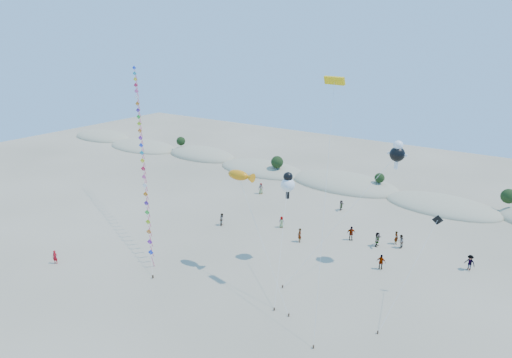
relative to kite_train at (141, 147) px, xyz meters
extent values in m
plane|color=gray|center=(16.00, -16.24, -10.36)|extent=(160.00, 160.00, 0.00)
ellipsoid|color=tan|center=(-48.00, 29.36, -10.36)|extent=(17.00, 9.35, 3.20)
ellipsoid|color=#1B3D16|center=(-48.00, 29.36, -9.48)|extent=(13.60, 6.12, 0.68)
ellipsoid|color=tan|center=(-32.00, 27.96, -10.36)|extent=(18.00, 9.90, 2.80)
ellipsoid|color=#1B3D16|center=(-32.00, 27.96, -9.59)|extent=(14.40, 6.48, 0.72)
ellipsoid|color=tan|center=(-16.00, 29.76, -10.36)|extent=(16.00, 8.80, 3.60)
ellipsoid|color=#1B3D16|center=(-16.00, 29.76, -9.37)|extent=(12.80, 5.76, 0.64)
ellipsoid|color=tan|center=(0.00, 28.36, -10.36)|extent=(17.60, 9.68, 3.00)
ellipsoid|color=#1B3D16|center=(0.00, 28.36, -9.53)|extent=(14.08, 6.34, 0.70)
ellipsoid|color=tan|center=(16.00, 29.06, -10.36)|extent=(19.00, 10.45, 3.40)
ellipsoid|color=#1B3D16|center=(16.00, 29.06, -9.42)|extent=(15.20, 6.84, 0.76)
ellipsoid|color=tan|center=(32.00, 27.66, -10.36)|extent=(16.40, 9.02, 2.80)
ellipsoid|color=#1B3D16|center=(32.00, 27.66, -9.59)|extent=(13.12, 5.90, 0.66)
sphere|color=black|center=(-22.00, 29.96, -8.00)|extent=(1.90, 1.90, 1.90)
sphere|color=black|center=(4.00, 27.16, -7.88)|extent=(2.20, 2.20, 2.20)
sphere|color=black|center=(22.00, 29.16, -8.12)|extent=(1.60, 1.60, 1.60)
sphere|color=black|center=(40.00, 30.56, -7.92)|extent=(2.10, 2.10, 2.10)
cube|color=#3F2D1E|center=(11.35, -9.74, -10.18)|extent=(0.12, 0.12, 0.35)
cylinder|color=silver|center=(0.83, -0.73, -0.67)|extent=(21.06, 18.05, 19.39)
cube|color=blue|center=(9.48, -8.15, -8.64)|extent=(1.21, 0.47, 1.27)
cube|color=pink|center=(9.66, -8.10, -9.74)|extent=(0.19, 0.45, 1.55)
cube|color=purple|center=(8.68, -7.46, -7.90)|extent=(1.21, 0.47, 1.27)
cube|color=pink|center=(8.86, -7.41, -9.00)|extent=(0.19, 0.45, 1.55)
cube|color=orange|center=(7.89, -6.78, -7.17)|extent=(1.21, 0.47, 1.27)
cube|color=pink|center=(8.07, -6.73, -8.27)|extent=(0.19, 0.45, 1.55)
cube|color=#B5D919|center=(7.09, -6.09, -6.43)|extent=(1.21, 0.47, 1.27)
cube|color=pink|center=(7.27, -6.04, -7.53)|extent=(0.19, 0.45, 1.55)
cube|color=green|center=(6.29, -5.41, -5.70)|extent=(1.21, 0.47, 1.27)
cube|color=pink|center=(6.47, -5.36, -6.80)|extent=(0.19, 0.45, 1.55)
cube|color=#572492|center=(5.49, -4.72, -4.96)|extent=(1.21, 0.47, 1.27)
cube|color=pink|center=(5.67, -4.67, -6.06)|extent=(0.19, 0.45, 1.55)
cube|color=orange|center=(4.69, -4.04, -4.22)|extent=(1.21, 0.47, 1.27)
cube|color=pink|center=(4.87, -3.99, -5.32)|extent=(0.19, 0.45, 1.55)
cube|color=white|center=(3.89, -3.36, -3.49)|extent=(1.21, 0.47, 1.27)
cube|color=pink|center=(4.07, -3.31, -4.59)|extent=(0.19, 0.45, 1.55)
cube|color=#FC4F96|center=(3.09, -2.67, -2.75)|extent=(1.21, 0.47, 1.27)
cube|color=pink|center=(3.27, -2.62, -3.85)|extent=(0.19, 0.45, 1.55)
cube|color=red|center=(2.30, -1.99, -2.02)|extent=(1.21, 0.47, 1.27)
cube|color=pink|center=(2.48, -1.94, -3.12)|extent=(0.19, 0.45, 1.55)
cube|color=yellow|center=(1.50, -1.30, -1.28)|extent=(1.21, 0.47, 1.27)
cube|color=pink|center=(1.68, -1.25, -2.38)|extent=(0.19, 0.45, 1.55)
cube|color=#189CB5|center=(0.70, -0.62, -0.55)|extent=(1.21, 0.47, 1.27)
cube|color=pink|center=(0.88, -0.57, -1.65)|extent=(0.19, 0.45, 1.55)
cube|color=blue|center=(-0.10, 0.06, 0.19)|extent=(1.21, 0.47, 1.27)
cube|color=pink|center=(0.08, 0.11, -0.91)|extent=(0.19, 0.45, 1.55)
cube|color=purple|center=(-0.90, 0.75, 0.92)|extent=(1.21, 0.47, 1.27)
cube|color=pink|center=(-0.72, 0.80, -0.18)|extent=(0.19, 0.45, 1.55)
cube|color=orange|center=(-1.70, 1.43, 1.66)|extent=(1.21, 0.47, 1.27)
cube|color=pink|center=(-1.52, 1.48, 0.56)|extent=(0.19, 0.45, 1.55)
cube|color=#B5D919|center=(-2.50, 2.12, 2.39)|extent=(1.21, 0.47, 1.27)
cube|color=pink|center=(-2.32, 2.17, 1.29)|extent=(0.19, 0.45, 1.55)
cube|color=green|center=(-3.30, 2.80, 3.13)|extent=(1.21, 0.47, 1.27)
cube|color=pink|center=(-3.12, 2.85, 2.03)|extent=(0.19, 0.45, 1.55)
cube|color=#572492|center=(-4.09, 3.49, 3.87)|extent=(1.21, 0.47, 1.27)
cube|color=pink|center=(-3.91, 3.54, 2.77)|extent=(0.19, 0.45, 1.55)
cube|color=orange|center=(-4.89, 4.17, 4.60)|extent=(1.21, 0.47, 1.27)
cube|color=pink|center=(-4.71, 4.22, 3.50)|extent=(0.19, 0.45, 1.55)
cube|color=white|center=(-5.69, 4.85, 5.34)|extent=(1.21, 0.47, 1.27)
cube|color=pink|center=(-5.51, 4.90, 4.24)|extent=(0.19, 0.45, 1.55)
cube|color=#FC4F96|center=(-6.49, 5.54, 6.07)|extent=(1.21, 0.47, 1.27)
cube|color=pink|center=(-6.31, 5.59, 4.97)|extent=(0.19, 0.45, 1.55)
cube|color=red|center=(-7.29, 6.22, 6.81)|extent=(1.21, 0.47, 1.27)
cube|color=pink|center=(-7.11, 6.27, 5.71)|extent=(0.19, 0.45, 1.55)
cube|color=yellow|center=(-8.09, 6.91, 7.54)|extent=(1.21, 0.47, 1.27)
cube|color=pink|center=(-7.91, 6.96, 6.44)|extent=(0.19, 0.45, 1.55)
cube|color=#189CB5|center=(-8.89, 7.59, 8.28)|extent=(1.21, 0.47, 1.27)
cube|color=pink|center=(-8.71, 7.64, 7.18)|extent=(0.19, 0.45, 1.55)
cube|color=blue|center=(-9.68, 8.28, 9.01)|extent=(1.21, 0.47, 1.27)
cube|color=pink|center=(-9.50, 8.33, 7.91)|extent=(0.19, 0.45, 1.55)
cube|color=#3F2D1E|center=(26.19, -7.48, -10.21)|extent=(0.10, 0.10, 0.30)
cylinder|color=silver|center=(21.69, -5.02, -5.19)|extent=(9.03, 4.95, 10.36)
ellipsoid|color=orange|center=(17.18, -2.57, -0.01)|extent=(2.40, 1.05, 1.05)
cone|color=orange|center=(18.53, -2.57, -0.01)|extent=(0.96, 0.96, 0.96)
cube|color=#3F2D1E|center=(24.66, -7.47, -10.21)|extent=(0.10, 0.10, 0.30)
cylinder|color=silver|center=(22.67, -2.95, -5.98)|extent=(4.01, 9.07, 8.78)
sphere|color=white|center=(20.68, 1.57, -1.59)|extent=(1.51, 1.51, 1.51)
sphere|color=black|center=(20.68, 1.57, -0.69)|extent=(1.01, 1.01, 1.01)
cube|color=black|center=(20.68, 1.57, -2.75)|extent=(0.35, 0.18, 0.80)
cube|color=#3F2D1E|center=(23.41, -3.83, -10.21)|extent=(0.10, 0.10, 0.30)
cylinder|color=silver|center=(26.85, 1.59, -4.18)|extent=(6.91, 10.88, 12.38)
sphere|color=black|center=(30.29, 7.02, 2.00)|extent=(1.55, 1.55, 1.55)
sphere|color=white|center=(30.29, 7.02, 2.93)|extent=(1.01, 1.01, 1.01)
cube|color=white|center=(30.29, 7.02, 0.82)|extent=(0.35, 0.18, 0.80)
cube|color=white|center=(29.59, 7.02, 2.00)|extent=(0.60, 0.15, 0.25)
cube|color=white|center=(30.99, 7.02, 2.00)|extent=(0.60, 0.15, 0.25)
cube|color=#3F2D1E|center=(29.88, -9.98, -10.21)|extent=(0.10, 0.10, 0.30)
cylinder|color=silver|center=(28.14, -5.43, -0.30)|extent=(3.50, 9.13, 20.13)
cube|color=#EEB70C|center=(26.41, -0.88, 9.76)|extent=(2.09, 0.85, 0.73)
cube|color=black|center=(26.41, -0.86, 9.76)|extent=(2.02, 0.53, 0.19)
cube|color=#3F2D1E|center=(33.57, -5.38, -10.21)|extent=(0.10, 0.10, 0.30)
cylinder|color=silver|center=(34.56, -0.98, -6.52)|extent=(1.99, 8.82, 7.69)
cube|color=black|center=(35.54, 3.42, -2.69)|extent=(0.98, 0.29, 1.00)
imported|color=#B30E18|center=(0.19, -13.55, -9.59)|extent=(0.66, 0.57, 1.54)
imported|color=slate|center=(9.16, 4.66, -9.53)|extent=(0.89, 0.99, 1.66)
imported|color=slate|center=(16.05, 8.41, -9.60)|extent=(0.84, 0.66, 1.51)
imported|color=slate|center=(24.98, 9.98, -9.45)|extent=(1.13, 0.96, 1.81)
imported|color=slate|center=(19.99, 6.01, -9.48)|extent=(0.77, 0.73, 1.76)
imported|color=slate|center=(28.21, 10.15, -9.47)|extent=(0.64, 1.68, 1.78)
imported|color=slate|center=(29.90, 12.01, -9.53)|extent=(0.71, 0.70, 1.65)
imported|color=slate|center=(30.63, 11.27, -9.53)|extent=(0.66, 0.83, 1.66)
imported|color=slate|center=(6.82, 17.57, -9.49)|extent=(0.99, 0.84, 1.73)
imported|color=slate|center=(30.32, 5.17, -9.51)|extent=(1.02, 0.48, 1.70)
imported|color=slate|center=(38.22, 10.28, -9.49)|extent=(1.27, 0.96, 1.74)
imported|color=slate|center=(20.18, 18.25, -9.61)|extent=(0.51, 1.40, 1.49)
camera|label=1|loc=(41.76, -35.96, 13.29)|focal=30.00mm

